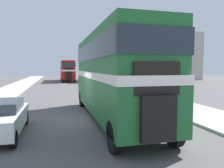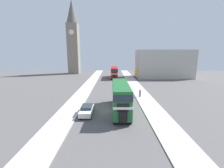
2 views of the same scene
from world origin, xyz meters
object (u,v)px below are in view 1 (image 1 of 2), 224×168
at_px(bus_distant, 67,69).
at_px(car_parked_near, 0,118).
at_px(pedestrian_walking, 138,86).
at_px(double_decker_bus, 112,70).

height_order(bus_distant, car_parked_near, bus_distant).
bearing_deg(pedestrian_walking, bus_distant, 100.85).
height_order(double_decker_bus, pedestrian_walking, double_decker_bus).
bearing_deg(double_decker_bus, car_parked_near, -163.91).
height_order(bus_distant, pedestrian_walking, bus_distant).
relative_size(bus_distant, pedestrian_walking, 7.15).
distance_m(car_parked_near, pedestrian_walking, 13.39).
bearing_deg(car_parked_near, double_decker_bus, 16.09).
relative_size(double_decker_bus, car_parked_near, 2.59).
relative_size(bus_distant, car_parked_near, 2.69).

